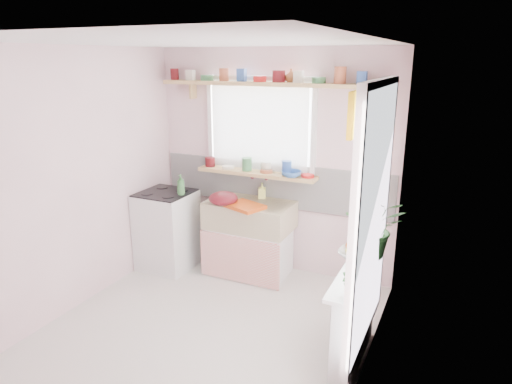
% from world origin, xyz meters
% --- Properties ---
extents(room, '(3.20, 3.20, 3.20)m').
position_xyz_m(room, '(0.66, 0.86, 1.37)').
color(room, silver).
rests_on(room, ground).
extents(sink_unit, '(0.95, 0.65, 1.11)m').
position_xyz_m(sink_unit, '(-0.15, 1.29, 0.43)').
color(sink_unit, white).
rests_on(sink_unit, ground).
extents(cooker, '(0.58, 0.58, 0.93)m').
position_xyz_m(cooker, '(-1.10, 1.05, 0.46)').
color(cooker, white).
rests_on(cooker, ground).
extents(radiator_ledge, '(0.22, 0.95, 0.78)m').
position_xyz_m(radiator_ledge, '(1.30, 0.20, 0.40)').
color(radiator_ledge, white).
rests_on(radiator_ledge, ground).
extents(windowsill, '(1.40, 0.22, 0.04)m').
position_xyz_m(windowsill, '(-0.15, 1.48, 1.14)').
color(windowsill, tan).
rests_on(windowsill, room).
extents(pine_shelf, '(2.52, 0.24, 0.04)m').
position_xyz_m(pine_shelf, '(0.00, 1.47, 2.12)').
color(pine_shelf, tan).
rests_on(pine_shelf, room).
extents(shelf_crockery, '(2.47, 0.11, 0.12)m').
position_xyz_m(shelf_crockery, '(-0.04, 1.47, 2.19)').
color(shelf_crockery, '#590F14').
rests_on(shelf_crockery, pine_shelf).
extents(sill_crockery, '(1.35, 0.11, 0.12)m').
position_xyz_m(sill_crockery, '(-0.20, 1.48, 1.21)').
color(sill_crockery, '#590F14').
rests_on(sill_crockery, windowsill).
extents(dish_tray, '(0.46, 0.40, 0.04)m').
position_xyz_m(dish_tray, '(-0.11, 1.10, 0.87)').
color(dish_tray, '#CF4B12').
rests_on(dish_tray, sink_unit).
extents(colander, '(0.42, 0.42, 0.14)m').
position_xyz_m(colander, '(-0.37, 1.10, 0.92)').
color(colander, '#580F17').
rests_on(colander, sink_unit).
extents(jade_plant, '(0.56, 0.51, 0.53)m').
position_xyz_m(jade_plant, '(1.33, 0.60, 1.04)').
color(jade_plant, '#2C6026').
rests_on(jade_plant, radiator_ledge).
extents(fruit_bowl, '(0.29, 0.29, 0.07)m').
position_xyz_m(fruit_bowl, '(1.21, 0.51, 0.81)').
color(fruit_bowl, silver).
rests_on(fruit_bowl, radiator_ledge).
extents(herb_pot, '(0.12, 0.09, 0.22)m').
position_xyz_m(herb_pot, '(1.33, -0.20, 0.88)').
color(herb_pot, '#245C25').
rests_on(herb_pot, radiator_ledge).
extents(soap_bottle_sink, '(0.10, 0.10, 0.18)m').
position_xyz_m(soap_bottle_sink, '(-0.09, 1.50, 0.94)').
color(soap_bottle_sink, '#FAF96F').
rests_on(soap_bottle_sink, sink_unit).
extents(sill_cup, '(0.14, 0.14, 0.10)m').
position_xyz_m(sill_cup, '(-0.05, 1.54, 1.21)').
color(sill_cup, beige).
rests_on(sill_cup, windowsill).
extents(sill_bowl, '(0.24, 0.24, 0.07)m').
position_xyz_m(sill_bowl, '(0.29, 1.42, 1.19)').
color(sill_bowl, '#386BB8').
rests_on(sill_bowl, windowsill).
extents(shelf_vase, '(0.16, 0.16, 0.14)m').
position_xyz_m(shelf_vase, '(0.22, 1.53, 2.21)').
color(shelf_vase, '#AD6235').
rests_on(shelf_vase, pine_shelf).
extents(cooker_bottle, '(0.11, 0.11, 0.23)m').
position_xyz_m(cooker_bottle, '(-0.88, 1.05, 1.03)').
color(cooker_bottle, '#3E7D3F').
rests_on(cooker_bottle, cooker).
extents(fruit, '(0.20, 0.14, 0.10)m').
position_xyz_m(fruit, '(1.22, 0.51, 0.87)').
color(fruit, orange).
rests_on(fruit, fruit_bowl).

